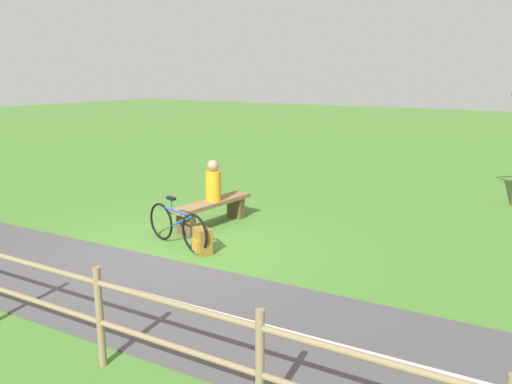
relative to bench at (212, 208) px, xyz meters
The scene contains 7 objects.
ground_plane 1.58m from the bench, 14.08° to the left, with size 80.00×80.00×0.00m, color #477A2D.
paved_path 5.31m from the bench, 55.70° to the left, with size 2.55×36.00×0.02m, color #4C494C.
path_centre_line 5.31m from the bench, 55.70° to the left, with size 0.10×32.00×0.00m, color silver.
bench is the anchor object (origin of this frame).
person_seated 0.53m from the bench, behind, with size 0.34×0.34×0.83m.
bicycle 1.36m from the bench, 10.01° to the left, with size 0.42×1.66×0.88m.
backpack 1.66m from the bench, 31.36° to the left, with size 0.37×0.41×0.45m.
Camera 1 is at (6.39, 5.72, 3.02)m, focal length 35.68 mm.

